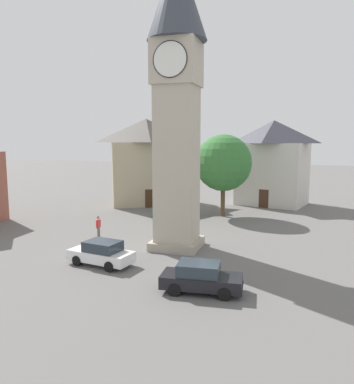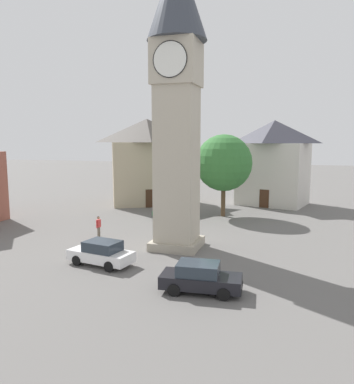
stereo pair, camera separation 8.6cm
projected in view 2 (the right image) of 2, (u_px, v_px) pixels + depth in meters
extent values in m
plane|color=#605E5B|center=(177.00, 247.00, 27.12)|extent=(200.00, 200.00, 0.00)
cube|color=#A59C89|center=(177.00, 243.00, 27.08)|extent=(3.37, 3.37, 0.60)
cube|color=#B7AD99|center=(177.00, 165.00, 26.31)|extent=(2.69, 2.69, 10.74)
cube|color=#B7AD99|center=(177.00, 64.00, 25.37)|extent=(3.02, 3.02, 2.96)
cylinder|color=white|center=(183.00, 68.00, 26.83)|extent=(2.26, 0.04, 2.26)
torus|color=black|center=(183.00, 68.00, 26.83)|extent=(2.32, 0.06, 2.32)
cube|color=black|center=(184.00, 64.00, 26.83)|extent=(0.05, 0.02, 0.63)
cube|color=black|center=(188.00, 68.00, 26.76)|extent=(0.86, 0.02, 0.04)
cylinder|color=white|center=(170.00, 59.00, 23.92)|extent=(2.26, 0.04, 2.26)
torus|color=black|center=(170.00, 59.00, 23.91)|extent=(2.32, 0.06, 2.32)
cube|color=#236B38|center=(169.00, 211.00, 37.74)|extent=(2.21, 4.28, 0.64)
cube|color=#28333D|center=(170.00, 205.00, 37.79)|extent=(1.82, 2.28, 0.64)
cylinder|color=black|center=(171.00, 217.00, 36.34)|extent=(0.30, 0.66, 0.64)
cylinder|color=black|center=(156.00, 216.00, 37.00)|extent=(0.30, 0.66, 0.64)
cylinder|color=black|center=(181.00, 213.00, 38.55)|extent=(0.30, 0.66, 0.64)
cylinder|color=black|center=(167.00, 211.00, 39.22)|extent=(0.30, 0.66, 0.64)
cube|color=black|center=(160.00, 217.00, 35.95)|extent=(1.67, 0.33, 0.16)
cube|color=white|center=(101.00, 256.00, 23.27)|extent=(4.33, 2.36, 0.64)
cube|color=#28333D|center=(103.00, 246.00, 23.12)|extent=(2.33, 1.89, 0.64)
cylinder|color=black|center=(77.00, 261.00, 23.15)|extent=(0.67, 0.32, 0.64)
cylinder|color=black|center=(94.00, 254.00, 24.57)|extent=(0.67, 0.32, 0.64)
cylinder|color=black|center=(109.00, 267.00, 22.05)|extent=(0.67, 0.32, 0.64)
cylinder|color=black|center=(125.00, 259.00, 23.47)|extent=(0.67, 0.32, 0.64)
cube|color=black|center=(76.00, 255.00, 24.21)|extent=(0.40, 1.66, 0.16)
cube|color=black|center=(201.00, 281.00, 19.08)|extent=(4.22, 2.03, 0.64)
cube|color=#28333D|center=(198.00, 269.00, 19.03)|extent=(2.22, 1.73, 0.64)
cylinder|color=black|center=(227.00, 282.00, 19.62)|extent=(0.66, 0.27, 0.64)
cylinder|color=black|center=(224.00, 294.00, 18.08)|extent=(0.66, 0.27, 0.64)
cylinder|color=black|center=(181.00, 278.00, 20.16)|extent=(0.66, 0.27, 0.64)
cylinder|color=black|center=(174.00, 290.00, 18.61)|extent=(0.66, 0.27, 0.64)
cube|color=black|center=(241.00, 288.00, 18.67)|extent=(0.26, 1.67, 0.16)
cylinder|color=#706656|center=(99.00, 232.00, 30.08)|extent=(0.13, 0.13, 0.82)
cylinder|color=#706656|center=(98.00, 232.00, 29.91)|extent=(0.13, 0.13, 0.82)
cube|color=#D13838|center=(99.00, 223.00, 29.90)|extent=(0.25, 0.38, 0.60)
cylinder|color=#D13838|center=(100.00, 223.00, 30.12)|extent=(0.09, 0.09, 0.60)
cylinder|color=#D13838|center=(97.00, 225.00, 29.69)|extent=(0.09, 0.09, 0.60)
sphere|color=#9E7051|center=(98.00, 218.00, 29.84)|extent=(0.22, 0.22, 0.22)
sphere|color=black|center=(98.00, 218.00, 29.84)|extent=(0.20, 0.20, 0.20)
cylinder|color=brown|center=(223.00, 199.00, 38.08)|extent=(0.44, 0.44, 3.46)
sphere|color=#337033|center=(224.00, 163.00, 37.57)|extent=(5.69, 5.69, 5.69)
cube|color=beige|center=(273.00, 174.00, 45.09)|extent=(8.72, 7.65, 7.35)
pyramid|color=#383842|center=(275.00, 132.00, 44.40)|extent=(9.16, 8.04, 2.69)
cube|color=#422819|center=(264.00, 199.00, 42.91)|extent=(1.09, 0.35, 2.10)
cube|color=tan|center=(147.00, 173.00, 45.79)|extent=(10.20, 9.34, 7.46)
pyramid|color=#47423D|center=(147.00, 131.00, 45.09)|extent=(10.71, 9.81, 2.79)
cube|color=#422819|center=(150.00, 198.00, 43.12)|extent=(1.01, 0.59, 2.10)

